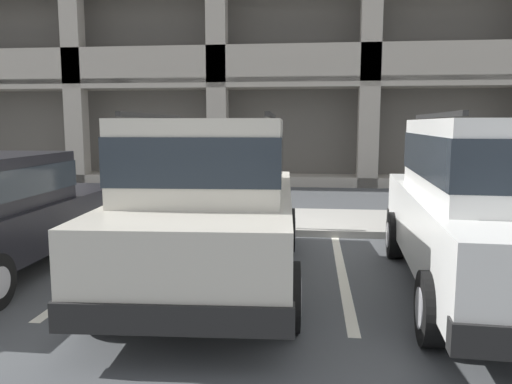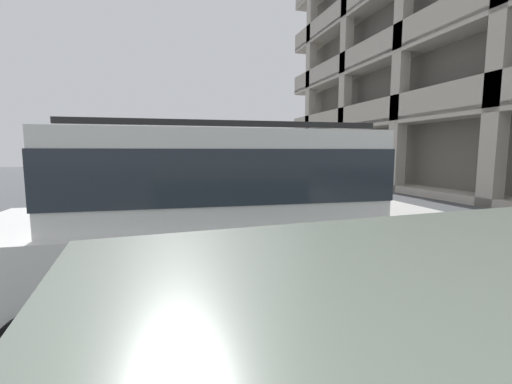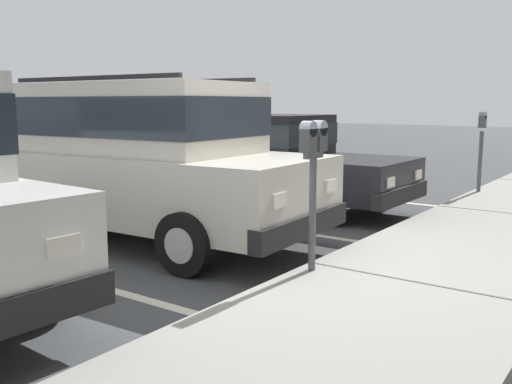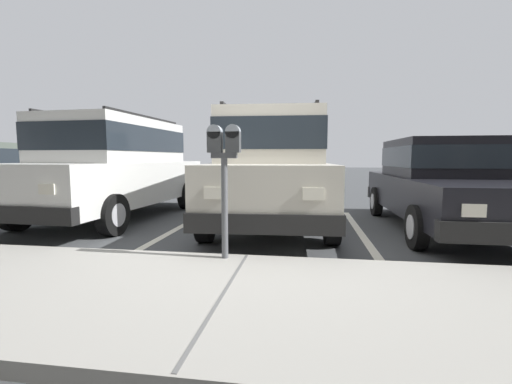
{
  "view_description": "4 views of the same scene",
  "coord_description": "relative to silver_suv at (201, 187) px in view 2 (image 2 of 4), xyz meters",
  "views": [
    {
      "loc": [
        1.13,
        -8.15,
        1.93
      ],
      "look_at": [
        0.29,
        -0.69,
        0.89
      ],
      "focal_mm": 35.0,
      "sensor_mm": 36.0,
      "label": 1
    },
    {
      "loc": [
        6.64,
        -3.11,
        1.78
      ],
      "look_at": [
        -0.09,
        -1.17,
        0.95
      ],
      "focal_mm": 24.0,
      "sensor_mm": 36.0,
      "label": 2
    },
    {
      "loc": [
        4.9,
        3.04,
        1.73
      ],
      "look_at": [
        -0.12,
        -0.57,
        0.76
      ],
      "focal_mm": 40.0,
      "sensor_mm": 36.0,
      "label": 3
    },
    {
      "loc": [
        -0.65,
        3.94,
        1.22
      ],
      "look_at": [
        0.08,
        -1.05,
        0.71
      ],
      "focal_mm": 24.0,
      "sensor_mm": 36.0,
      "label": 4
    }
  ],
  "objects": [
    {
      "name": "silver_suv",
      "position": [
        0.0,
        0.0,
        0.0
      ],
      "size": [
        2.19,
        4.87,
        2.03
      ],
      "rotation": [
        0.0,
        0.0,
        0.05
      ],
      "color": "beige",
      "rests_on": "ground_plane"
    },
    {
      "name": "parking_meter_far",
      "position": [
        -5.88,
        2.64,
        -0.01
      ],
      "size": [
        0.15,
        0.12,
        1.46
      ],
      "color": "#595B60",
      "rests_on": "sidewalk"
    },
    {
      "name": "dark_hatchback",
      "position": [
        3.19,
        -0.16,
        0.0
      ],
      "size": [
        2.19,
        4.87,
        2.03
      ],
      "rotation": [
        0.0,
        0.0,
        -0.05
      ],
      "color": "silver",
      "rests_on": "ground_plane"
    },
    {
      "name": "ground_plane",
      "position": [
        0.04,
        2.31,
        -1.14
      ],
      "size": [
        80.0,
        80.0,
        0.1
      ],
      "color": "#444749"
    },
    {
      "name": "parking_meter_near",
      "position": [
        0.26,
        2.66,
        0.11
      ],
      "size": [
        0.35,
        0.12,
        1.45
      ],
      "color": "#595B60",
      "rests_on": "sidewalk"
    },
    {
      "name": "sidewalk",
      "position": [
        0.04,
        3.61,
        -1.03
      ],
      "size": [
        40.0,
        2.2,
        0.12
      ],
      "color": "#9E9B93",
      "rests_on": "ground_plane"
    },
    {
      "name": "parking_stall_lines",
      "position": [
        1.57,
        0.91,
        -1.08
      ],
      "size": [
        12.4,
        4.8,
        0.01
      ],
      "color": "silver",
      "rests_on": "ground_plane"
    },
    {
      "name": "red_sedan",
      "position": [
        -2.92,
        0.04,
        -0.27
      ],
      "size": [
        1.86,
        4.49,
        1.54
      ],
      "rotation": [
        0.0,
        0.0,
        -0.0
      ],
      "color": "black",
      "rests_on": "ground_plane"
    }
  ]
}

